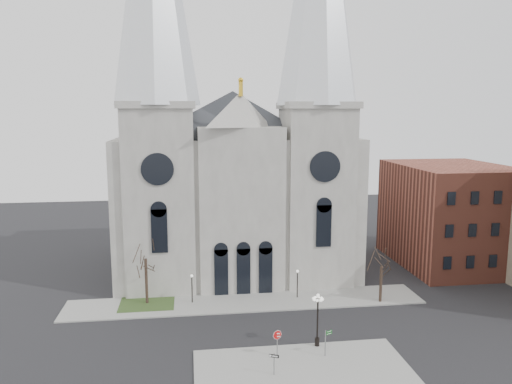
{
  "coord_description": "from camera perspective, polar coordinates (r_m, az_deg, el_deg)",
  "views": [
    {
      "loc": [
        -6.03,
        -42.11,
        21.3
      ],
      "look_at": [
        0.74,
        8.0,
        13.1
      ],
      "focal_mm": 35.0,
      "sensor_mm": 36.0,
      "label": 1
    }
  ],
  "objects": [
    {
      "name": "ped_lamp_right",
      "position": [
        58.13,
        4.75,
        -9.87
      ],
      "size": [
        0.32,
        0.32,
        3.26
      ],
      "color": "black",
      "rests_on": "sidewalk_far"
    },
    {
      "name": "sidewalk_far",
      "position": [
        57.52,
        -1.16,
        -12.45
      ],
      "size": [
        40.0,
        6.0,
        0.14
      ],
      "primitive_type": "cube",
      "color": "gray",
      "rests_on": "ground"
    },
    {
      "name": "bg_building_brick",
      "position": [
        74.92,
        21.25,
        -2.43
      ],
      "size": [
        14.0,
        18.0,
        14.0
      ],
      "primitive_type": "cube",
      "color": "brown",
      "rests_on": "ground"
    },
    {
      "name": "one_way_sign",
      "position": [
        42.57,
        2.08,
        -18.63
      ],
      "size": [
        0.77,
        0.34,
        1.85
      ],
      "rotation": [
        0.0,
        0.0,
        -0.38
      ],
      "color": "slate",
      "rests_on": "sidewalk_near"
    },
    {
      "name": "grass_patch",
      "position": [
        58.33,
        -12.33,
        -12.33
      ],
      "size": [
        6.0,
        5.0,
        0.18
      ],
      "primitive_type": "cube",
      "color": "#2F4A20",
      "rests_on": "ground"
    },
    {
      "name": "stop_sign",
      "position": [
        45.2,
        2.45,
        -16.27
      ],
      "size": [
        0.87,
        0.1,
        2.4
      ],
      "rotation": [
        0.0,
        0.0,
        -0.08
      ],
      "color": "slate",
      "rests_on": "sidewalk_near"
    },
    {
      "name": "sidewalk_near",
      "position": [
        43.7,
        5.56,
        -19.9
      ],
      "size": [
        18.0,
        10.0,
        0.14
      ],
      "primitive_type": "cube",
      "color": "gray",
      "rests_on": "ground"
    },
    {
      "name": "ped_lamp_left",
      "position": [
        56.87,
        -7.34,
        -10.35
      ],
      "size": [
        0.32,
        0.32,
        3.26
      ],
      "color": "black",
      "rests_on": "sidewalk_far"
    },
    {
      "name": "street_name_sign",
      "position": [
        45.8,
        8.02,
        -16.48
      ],
      "size": [
        0.7,
        0.35,
        2.34
      ],
      "rotation": [
        0.0,
        0.0,
        0.42
      ],
      "color": "slate",
      "rests_on": "sidewalk_near"
    },
    {
      "name": "tree_left",
      "position": [
        56.57,
        -12.52,
        -7.14
      ],
      "size": [
        3.2,
        3.2,
        7.5
      ],
      "color": "black",
      "rests_on": "ground"
    },
    {
      "name": "ground",
      "position": [
        47.58,
        0.43,
        -17.38
      ],
      "size": [
        160.0,
        160.0,
        0.0
      ],
      "primitive_type": "plane",
      "color": "black",
      "rests_on": "ground"
    },
    {
      "name": "cathedral",
      "position": [
        65.31,
        -2.4,
        6.73
      ],
      "size": [
        33.0,
        26.66,
        54.0
      ],
      "color": "gray",
      "rests_on": "ground"
    },
    {
      "name": "globe_lamp",
      "position": [
        46.69,
        7.06,
        -13.59
      ],
      "size": [
        1.38,
        1.38,
        4.97
      ],
      "rotation": [
        0.0,
        0.0,
        0.37
      ],
      "color": "black",
      "rests_on": "sidewalk_near"
    },
    {
      "name": "tree_right",
      "position": [
        57.78,
        14.16,
        -8.01
      ],
      "size": [
        3.2,
        3.2,
        6.0
      ],
      "color": "black",
      "rests_on": "ground"
    }
  ]
}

